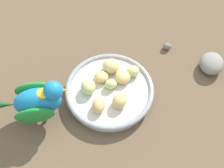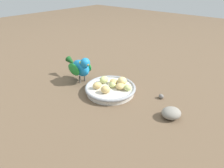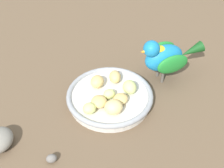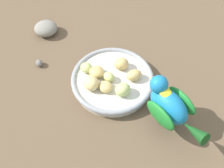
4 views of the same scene
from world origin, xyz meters
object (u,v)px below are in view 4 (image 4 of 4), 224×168
at_px(apple_piece_1, 106,87).
at_px(feeding_bowl, 112,82).
at_px(pebble_0, 39,63).
at_px(apple_piece_0, 109,77).
at_px(apple_piece_7, 134,75).
at_px(apple_piece_4, 121,64).
at_px(apple_piece_2, 91,83).
at_px(parrot, 170,106).
at_px(rock_large, 46,28).
at_px(apple_piece_3, 86,68).
at_px(apple_piece_6, 97,72).
at_px(apple_piece_5, 123,90).

bearing_deg(apple_piece_1, feeding_bowl, -70.59).
xyz_separation_m(apple_piece_1, pebble_0, (0.18, 0.06, -0.02)).
xyz_separation_m(apple_piece_0, apple_piece_7, (-0.04, -0.04, 0.00)).
bearing_deg(apple_piece_4, apple_piece_0, 97.45).
bearing_deg(apple_piece_2, apple_piece_7, -120.61).
distance_m(apple_piece_0, apple_piece_2, 0.05).
bearing_deg(feeding_bowl, apple_piece_2, 69.41).
bearing_deg(apple_piece_2, apple_piece_0, -106.55).
xyz_separation_m(feeding_bowl, apple_piece_2, (0.02, 0.05, 0.02)).
bearing_deg(parrot, pebble_0, 24.51).
relative_size(apple_piece_1, rock_large, 0.52).
relative_size(feeding_bowl, pebble_0, 9.68).
height_order(apple_piece_3, apple_piece_7, apple_piece_7).
distance_m(apple_piece_6, parrot, 0.20).
height_order(apple_piece_5, apple_piece_7, apple_piece_5).
relative_size(apple_piece_1, pebble_0, 1.60).
bearing_deg(apple_piece_2, apple_piece_6, -62.14).
distance_m(apple_piece_5, rock_large, 0.30).
height_order(parrot, pebble_0, parrot).
distance_m(feeding_bowl, parrot, 0.17).
distance_m(apple_piece_7, rock_large, 0.29).
xyz_separation_m(apple_piece_4, parrot, (-0.17, 0.03, 0.03)).
bearing_deg(apple_piece_7, apple_piece_2, 59.39).
relative_size(apple_piece_5, parrot, 0.21).
relative_size(apple_piece_2, pebble_0, 1.91).
bearing_deg(apple_piece_0, apple_piece_2, 73.45).
bearing_deg(pebble_0, parrot, -162.88).
bearing_deg(feeding_bowl, rock_large, 0.70).
height_order(apple_piece_2, apple_piece_5, apple_piece_2).
relative_size(apple_piece_2, rock_large, 0.62).
distance_m(apple_piece_2, apple_piece_5, 0.07).
relative_size(apple_piece_3, apple_piece_4, 0.82).
relative_size(apple_piece_4, apple_piece_7, 0.96).
height_order(apple_piece_6, apple_piece_7, apple_piece_7).
bearing_deg(feeding_bowl, apple_piece_1, 109.41).
relative_size(feeding_bowl, apple_piece_2, 5.06).
xyz_separation_m(apple_piece_2, apple_piece_5, (-0.06, -0.04, -0.00)).
bearing_deg(apple_piece_3, feeding_bowl, -159.58).
height_order(apple_piece_0, apple_piece_7, apple_piece_7).
xyz_separation_m(apple_piece_2, apple_piece_7, (-0.05, -0.09, -0.00)).
height_order(apple_piece_4, parrot, parrot).
bearing_deg(apple_piece_5, apple_piece_2, 31.91).
height_order(feeding_bowl, apple_piece_3, apple_piece_3).
height_order(apple_piece_3, apple_piece_6, same).
bearing_deg(apple_piece_5, apple_piece_3, 7.75).
xyz_separation_m(apple_piece_1, apple_piece_5, (-0.03, -0.02, 0.00)).
bearing_deg(parrot, apple_piece_7, -4.35).
xyz_separation_m(apple_piece_6, parrot, (-0.19, -0.03, 0.04)).
relative_size(apple_piece_0, apple_piece_6, 0.77).
bearing_deg(apple_piece_4, apple_piece_1, 106.41).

